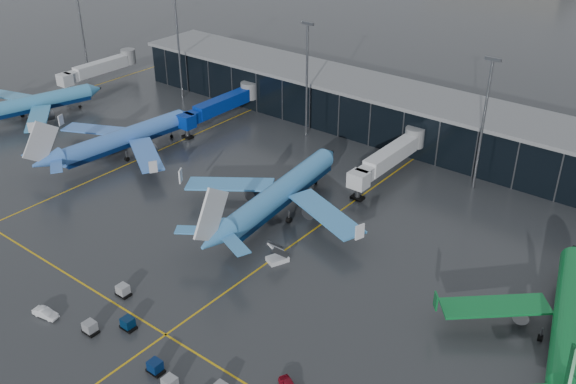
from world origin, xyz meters
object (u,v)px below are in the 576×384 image
Objects in this scene: mobile_airstair at (277,257)px; service_van_white at (45,313)px; airliner_klm_near at (281,180)px; airliner_arkefly at (124,127)px; baggage_carts at (158,361)px; airliner_aer_lingus at (571,301)px; airliner_klm_west at (29,95)px.

mobile_airstair reaches higher than service_van_white.
airliner_klm_near is 11.01× the size of service_van_white.
mobile_airstair is at bearing -7.38° from airliner_arkefly.
airliner_arkefly is 10.25× the size of service_van_white.
airliner_klm_near is 41.36m from baggage_carts.
airliner_klm_near is 1.10× the size of airliner_aer_lingus.
airliner_klm_west is 10.20× the size of mobile_airstair.
airliner_klm_west is 1.38× the size of baggage_carts.
mobile_airstair is 34.86m from service_van_white.
airliner_klm_west is 1.00× the size of airliner_aer_lingus.
baggage_carts is (52.41, -38.08, -5.40)m from airliner_arkefly.
service_van_white is (66.20, -40.47, -5.33)m from airliner_klm_west.
airliner_arkefly is at bearing 165.01° from airliner_aer_lingus.
airliner_klm_west is 33.31m from airliner_arkefly.
baggage_carts is at bearing -91.81° from service_van_white.
airliner_klm_near is at bearing 16.26° from airliner_klm_west.
airliner_aer_lingus is at bearing 43.88° from baggage_carts.
airliner_klm_near is 11.30× the size of mobile_airstair.
service_van_white is at bearing -95.78° from mobile_airstair.
airliner_arkefly is 1.03× the size of airliner_aer_lingus.
airliner_klm_west is 74.15m from airliner_klm_near.
airliner_klm_near is 43.74m from service_van_white.
airliner_arkefly reaches higher than airliner_aer_lingus.
baggage_carts is at bearing -80.05° from airliner_klm_near.
airliner_aer_lingus is at bearing -9.02° from airliner_klm_near.
airliner_klm_west is 77.78m from service_van_white.
airliner_arkefly is 90.95m from airliner_aer_lingus.
mobile_airstair is (-41.09, -9.92, -5.23)m from airliner_aer_lingus.
airliner_klm_near reaches higher than mobile_airstair.
airliner_klm_near is at bearing 149.96° from mobile_airstair.
airliner_arkefly reaches higher than airliner_klm_west.
airliner_aer_lingus is 70.91m from service_van_white.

